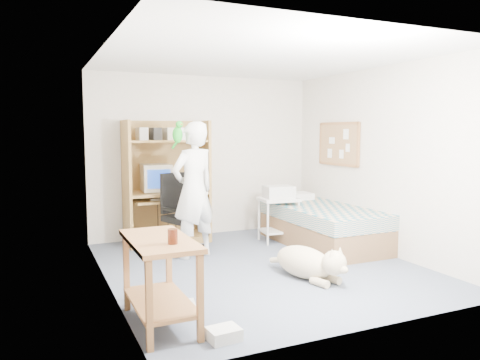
{
  "coord_description": "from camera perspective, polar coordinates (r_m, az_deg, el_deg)",
  "views": [
    {
      "loc": [
        -2.5,
        -4.99,
        1.65
      ],
      "look_at": [
        -0.18,
        0.2,
        1.05
      ],
      "focal_mm": 35.0,
      "sensor_mm": 36.0,
      "label": 1
    }
  ],
  "objects": [
    {
      "name": "floor_box_a",
      "position": [
        3.89,
        -1.99,
        -18.26
      ],
      "size": [
        0.27,
        0.22,
        0.1
      ],
      "primitive_type": "cube",
      "rotation": [
        0.0,
        0.0,
        0.08
      ],
      "color": "silver",
      "rests_on": "floor"
    },
    {
      "name": "person",
      "position": [
        6.09,
        -5.67,
        -1.22
      ],
      "size": [
        0.75,
        0.62,
        1.77
      ],
      "primitive_type": "imported",
      "rotation": [
        0.0,
        0.0,
        3.49
      ],
      "color": "white",
      "rests_on": "floor"
    },
    {
      "name": "side_desk",
      "position": [
        4.07,
        -9.73,
        -10.55
      ],
      "size": [
        0.5,
        1.0,
        0.75
      ],
      "color": "brown",
      "rests_on": "floor"
    },
    {
      "name": "bed",
      "position": [
        6.9,
        9.92,
        -5.44
      ],
      "size": [
        1.02,
        2.02,
        0.66
      ],
      "color": "brown",
      "rests_on": "floor"
    },
    {
      "name": "dog",
      "position": [
        5.35,
        8.31,
        -9.88
      ],
      "size": [
        0.56,
        1.14,
        0.43
      ],
      "rotation": [
        0.0,
        0.0,
        0.26
      ],
      "color": "#CFBB8A",
      "rests_on": "floor"
    },
    {
      "name": "keyboard",
      "position": [
        6.87,
        -9.02,
        -2.25
      ],
      "size": [
        0.47,
        0.23,
        0.03
      ],
      "primitive_type": "cube",
      "rotation": [
        0.0,
        0.0,
        -0.16
      ],
      "color": "beige",
      "rests_on": "computer_hutch"
    },
    {
      "name": "floor_box_b",
      "position": [
        4.47,
        -6.71,
        -15.11
      ],
      "size": [
        0.22,
        0.25,
        0.08
      ],
      "primitive_type": "cube",
      "rotation": [
        0.0,
        0.0,
        -0.21
      ],
      "color": "#B7B7B1",
      "rests_on": "floor"
    },
    {
      "name": "pencil_cup",
      "position": [
        7.03,
        -5.83,
        -0.78
      ],
      "size": [
        0.08,
        0.08,
        0.12
      ],
      "primitive_type": "cylinder",
      "color": "gold",
      "rests_on": "computer_hutch"
    },
    {
      "name": "office_chair",
      "position": [
        6.44,
        -7.08,
        -5.39
      ],
      "size": [
        0.61,
        0.62,
        1.06
      ],
      "rotation": [
        0.0,
        0.0,
        0.35
      ],
      "color": "black",
      "rests_on": "floor"
    },
    {
      "name": "wall_right",
      "position": [
        6.6,
        16.68,
        2.3
      ],
      "size": [
        0.02,
        4.0,
        2.5
      ],
      "primitive_type": "cube",
      "color": "beige",
      "rests_on": "floor"
    },
    {
      "name": "corkboard",
      "position": [
        7.28,
        11.92,
        4.32
      ],
      "size": [
        0.04,
        0.94,
        0.66
      ],
      "color": "olive",
      "rests_on": "wall_right"
    },
    {
      "name": "ceiling",
      "position": [
        5.64,
        2.61,
        14.69
      ],
      "size": [
        3.6,
        4.0,
        0.02
      ],
      "primitive_type": "cube",
      "color": "white",
      "rests_on": "wall_back"
    },
    {
      "name": "wall_back",
      "position": [
        7.43,
        -4.39,
        2.92
      ],
      "size": [
        3.6,
        0.02,
        2.5
      ],
      "primitive_type": "cube",
      "color": "beige",
      "rests_on": "floor"
    },
    {
      "name": "printer_cart",
      "position": [
        6.99,
        4.72,
        -3.98
      ],
      "size": [
        0.59,
        0.5,
        0.66
      ],
      "rotation": [
        0.0,
        0.0,
        -0.11
      ],
      "color": "silver",
      "rests_on": "floor"
    },
    {
      "name": "floor",
      "position": [
        5.82,
        2.49,
        -10.46
      ],
      "size": [
        4.0,
        4.0,
        0.0
      ],
      "primitive_type": "plane",
      "color": "#495263",
      "rests_on": "ground"
    },
    {
      "name": "printer",
      "position": [
        6.95,
        4.74,
        -1.44
      ],
      "size": [
        0.45,
        0.36,
        0.18
      ],
      "primitive_type": "cube",
      "rotation": [
        0.0,
        0.0,
        -0.11
      ],
      "color": "beige",
      "rests_on": "printer_cart"
    },
    {
      "name": "parrot",
      "position": [
        6.0,
        -7.59,
        5.67
      ],
      "size": [
        0.13,
        0.22,
        0.36
      ],
      "rotation": [
        0.0,
        0.0,
        0.35
      ],
      "color": "#159019",
      "rests_on": "person"
    },
    {
      "name": "drink_glass",
      "position": [
        3.79,
        -8.21,
        -6.83
      ],
      "size": [
        0.08,
        0.08,
        0.12
      ],
      "primitive_type": "cylinder",
      "color": "#3B1509",
      "rests_on": "side_desk"
    },
    {
      "name": "wall_left",
      "position": [
        5.05,
        -16.03,
        1.26
      ],
      "size": [
        0.02,
        4.0,
        2.5
      ],
      "primitive_type": "cube",
      "color": "beige",
      "rests_on": "floor"
    },
    {
      "name": "crt_monitor",
      "position": [
        6.97,
        -10.19,
        0.3
      ],
      "size": [
        0.44,
        0.46,
        0.39
      ],
      "rotation": [
        0.0,
        0.0,
        -0.06
      ],
      "color": "beige",
      "rests_on": "computer_hutch"
    },
    {
      "name": "computer_hutch",
      "position": [
        7.01,
        -9.03,
        -0.84
      ],
      "size": [
        1.2,
        0.63,
        1.8
      ],
      "color": "olive",
      "rests_on": "floor"
    }
  ]
}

